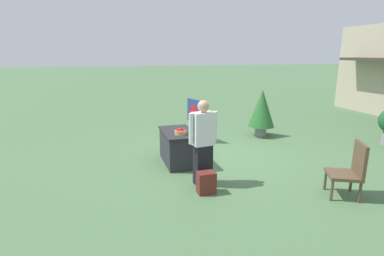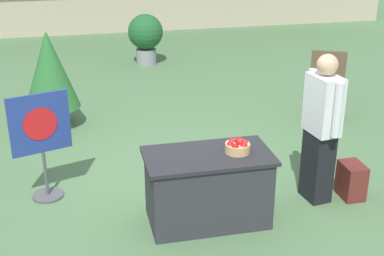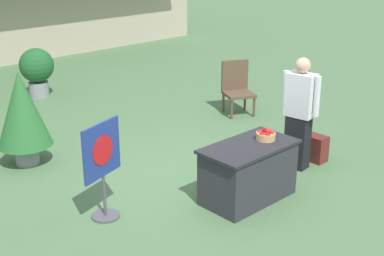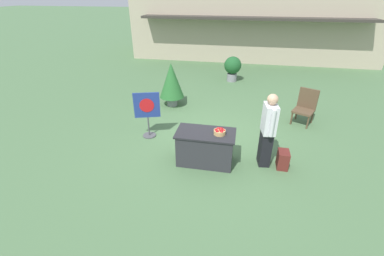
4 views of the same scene
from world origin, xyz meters
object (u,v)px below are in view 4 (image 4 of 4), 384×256
Objects in this scene: display_table at (205,147)px; apple_basket at (220,131)px; person_visitor at (268,130)px; potted_plant_near_right at (171,81)px; backpack at (283,159)px; poster_board at (147,112)px; patio_chair at (305,106)px; potted_plant_far_right at (233,67)px.

apple_basket is at bearing -3.52° from display_table.
person_visitor reaches higher than potted_plant_near_right.
person_visitor reaches higher than backpack.
person_visitor reaches higher than display_table.
person_visitor is 1.15× the size of potted_plant_near_right.
backpack is at bearing 59.59° from poster_board.
apple_basket is 1.59m from backpack.
poster_board is (-3.05, 0.72, -0.16)m from person_visitor.
backpack is 0.33× the size of poster_board.
patio_chair is 4.40m from potted_plant_far_right.
poster_board is 2.24m from potted_plant_near_right.
apple_basket is 2.22m from poster_board.
backpack is 2.67m from patio_chair.
poster_board is at bearing -91.63° from potted_plant_near_right.
poster_board reaches higher than backpack.
potted_plant_near_right reaches higher than display_table.
poster_board is at bearing 152.05° from display_table.
display_table is at bearing -176.10° from backpack.
potted_plant_far_right is at bearing 87.67° from display_table.
backpack is at bearing 5.48° from apple_basket.
patio_chair is at bearing -125.76° from person_visitor.
poster_board reaches higher than patio_chair.
apple_basket is at bearing -58.27° from potted_plant_near_right.
patio_chair is (4.33, 1.71, -0.17)m from poster_board.
apple_basket is 0.24× the size of potted_plant_far_right.
potted_plant_near_right reaches higher than apple_basket.
display_table is 1.23× the size of potted_plant_far_right.
display_table is 1.96m from poster_board.
apple_basket is (0.31, -0.02, 0.46)m from display_table.
person_visitor reaches higher than poster_board.
person_visitor is 0.80m from backpack.
apple_basket is at bearing -89.51° from potted_plant_far_right.
display_table reaches higher than backpack.
poster_board is at bearing -109.90° from potted_plant_far_right.
potted_plant_far_right is at bearing 59.21° from potted_plant_near_right.
apple_basket is 0.15× the size of person_visitor.
display_table is at bearing -62.40° from potted_plant_near_right.
potted_plant_far_right is at bearing 142.45° from poster_board.
person_visitor is (1.03, 0.20, 0.03)m from apple_basket.
display_table is 3.57m from potted_plant_near_right.
display_table is at bearing 176.48° from apple_basket.
potted_plant_far_right is at bearing 103.62° from backpack.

